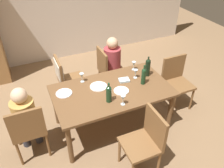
# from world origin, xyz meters

# --- Properties ---
(ground_plane) EXTENTS (10.00, 10.00, 0.00)m
(ground_plane) POSITION_xyz_m (0.00, 0.00, 0.00)
(ground_plane) COLOR #846647
(rear_room_partition) EXTENTS (6.40, 0.12, 2.70)m
(rear_room_partition) POSITION_xyz_m (0.00, 2.69, 1.35)
(rear_room_partition) COLOR beige
(rear_room_partition) RESTS_ON ground_plane
(dining_table) EXTENTS (1.73, 0.98, 0.74)m
(dining_table) POSITION_xyz_m (0.00, 0.00, 0.65)
(dining_table) COLOR brown
(dining_table) RESTS_ON ground_plane
(chair_far_right) EXTENTS (0.44, 0.44, 0.92)m
(chair_far_right) POSITION_xyz_m (0.30, 0.87, 0.53)
(chair_far_right) COLOR brown
(chair_far_right) RESTS_ON ground_plane
(chair_left_end) EXTENTS (0.44, 0.44, 0.92)m
(chair_left_end) POSITION_xyz_m (-1.25, -0.09, 0.53)
(chair_left_end) COLOR brown
(chair_left_end) RESTS_ON ground_plane
(chair_right_end) EXTENTS (0.44, 0.44, 0.92)m
(chair_right_end) POSITION_xyz_m (1.25, 0.09, 0.53)
(chair_right_end) COLOR brown
(chair_right_end) RESTS_ON ground_plane
(chair_near) EXTENTS (0.44, 0.44, 0.92)m
(chair_near) POSITION_xyz_m (0.09, -0.87, 0.53)
(chair_near) COLOR brown
(chair_near) RESTS_ON ground_plane
(chair_far_left) EXTENTS (0.46, 0.44, 0.92)m
(chair_far_left) POSITION_xyz_m (-0.51, 0.87, 0.59)
(chair_far_left) COLOR brown
(chair_far_left) RESTS_ON ground_plane
(person_woman_host) EXTENTS (0.35, 0.31, 1.13)m
(person_woman_host) POSITION_xyz_m (0.42, 0.87, 0.65)
(person_woman_host) COLOR #33333D
(person_woman_host) RESTS_ON ground_plane
(person_man_bearded) EXTENTS (0.30, 0.34, 1.12)m
(person_man_bearded) POSITION_xyz_m (-1.25, 0.03, 0.65)
(person_man_bearded) COLOR #33333D
(person_man_bearded) RESTS_ON ground_plane
(wine_bottle_tall_green) EXTENTS (0.07, 0.07, 0.32)m
(wine_bottle_tall_green) POSITION_xyz_m (0.49, -0.05, 0.88)
(wine_bottle_tall_green) COLOR #19381E
(wine_bottle_tall_green) RESTS_ON dining_table
(wine_bottle_dark_red) EXTENTS (0.08, 0.08, 0.33)m
(wine_bottle_dark_red) POSITION_xyz_m (0.67, 0.13, 0.89)
(wine_bottle_dark_red) COLOR black
(wine_bottle_dark_red) RESTS_ON dining_table
(wine_bottle_short_olive) EXTENTS (0.08, 0.08, 0.30)m
(wine_bottle_short_olive) POSITION_xyz_m (-0.15, -0.23, 0.87)
(wine_bottle_short_olive) COLOR #19381E
(wine_bottle_short_olive) RESTS_ON dining_table
(wine_glass_near_left) EXTENTS (0.07, 0.07, 0.15)m
(wine_glass_near_left) POSITION_xyz_m (0.46, 0.14, 0.84)
(wine_glass_near_left) COLOR silver
(wine_glass_near_left) RESTS_ON dining_table
(wine_glass_centre) EXTENTS (0.07, 0.07, 0.15)m
(wine_glass_centre) POSITION_xyz_m (0.55, 0.36, 0.84)
(wine_glass_centre) COLOR silver
(wine_glass_centre) RESTS_ON dining_table
(wine_glass_near_right) EXTENTS (0.07, 0.07, 0.15)m
(wine_glass_near_right) POSITION_xyz_m (-0.34, 0.37, 0.84)
(wine_glass_near_right) COLOR silver
(wine_glass_near_right) RESTS_ON dining_table
(wine_glass_far) EXTENTS (0.07, 0.07, 0.15)m
(wine_glass_far) POSITION_xyz_m (0.00, -0.36, 0.84)
(wine_glass_far) COLOR silver
(wine_glass_far) RESTS_ON dining_table
(dinner_plate_host) EXTENTS (0.22, 0.22, 0.01)m
(dinner_plate_host) POSITION_xyz_m (0.11, -0.09, 0.74)
(dinner_plate_host) COLOR white
(dinner_plate_host) RESTS_ON dining_table
(dinner_plate_guest_left) EXTENTS (0.23, 0.23, 0.01)m
(dinner_plate_guest_left) POSITION_xyz_m (-0.67, 0.19, 0.74)
(dinner_plate_guest_left) COLOR white
(dinner_plate_guest_left) RESTS_ON dining_table
(dinner_plate_guest_right) EXTENTS (0.26, 0.26, 0.01)m
(dinner_plate_guest_right) POSITION_xyz_m (-0.16, 0.14, 0.74)
(dinner_plate_guest_right) COLOR silver
(dinner_plate_guest_right) RESTS_ON dining_table
(folded_napkin) EXTENTS (0.18, 0.15, 0.03)m
(folded_napkin) POSITION_xyz_m (0.26, 0.13, 0.75)
(folded_napkin) COLOR #ADC6D6
(folded_napkin) RESTS_ON dining_table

